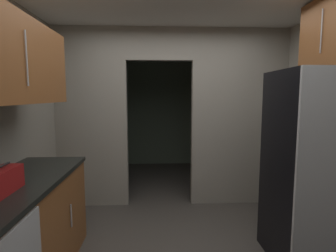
% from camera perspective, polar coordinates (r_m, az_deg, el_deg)
% --- Properties ---
extents(kitchen_partition, '(3.34, 0.12, 2.57)m').
position_cam_1_polar(kitchen_partition, '(3.85, 1.78, 2.71)').
color(kitchen_partition, '#9E998C').
rests_on(kitchen_partition, ground).
extents(adjoining_room_shell, '(3.34, 2.41, 2.57)m').
position_cam_1_polar(adjoining_room_shell, '(5.51, -0.15, 3.16)').
color(adjoining_room_shell, slate).
rests_on(adjoining_room_shell, ground).
extents(refrigerator, '(0.73, 0.76, 1.85)m').
position_cam_1_polar(refrigerator, '(2.88, 28.94, -8.09)').
color(refrigerator, black).
rests_on(refrigerator, ground).
extents(lower_cabinet_run, '(0.64, 1.89, 0.93)m').
position_cam_1_polar(lower_cabinet_run, '(2.54, -30.42, -21.11)').
color(lower_cabinet_run, brown).
rests_on(lower_cabinet_run, ground).
extents(upper_cabinet_counterside, '(0.36, 1.70, 0.66)m').
position_cam_1_polar(upper_cabinet_counterside, '(2.29, -32.52, 12.30)').
color(upper_cabinet_counterside, brown).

